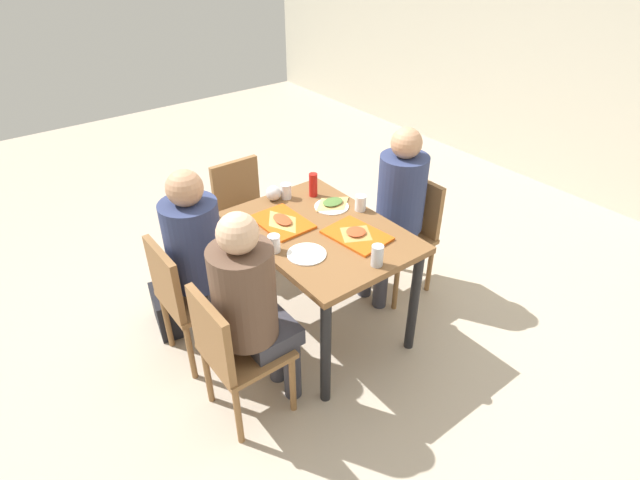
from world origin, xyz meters
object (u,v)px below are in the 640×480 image
at_px(chair_near_right, 231,349).
at_px(plastic_cup_a, 360,203).
at_px(paper_plate_near_edge, 307,254).
at_px(pizza_slice_a, 282,220).
at_px(chair_far_side, 408,228).
at_px(paper_plate_center, 332,206).
at_px(tray_red_far, 357,235).
at_px(person_in_red, 201,251).
at_px(tray_red_near, 282,222).
at_px(main_table, 320,244).
at_px(chair_near_left, 185,294).
at_px(person_far_side, 397,203).
at_px(plastic_cup_b, 274,243).
at_px(soda_can, 377,256).
at_px(pizza_slice_c, 333,203).
at_px(plastic_cup_c, 286,191).
at_px(handbag, 168,309).
at_px(pizza_slice_b, 356,233).
at_px(person_in_brown_jacket, 251,301).
at_px(chair_left_end, 244,209).
at_px(condiment_bottle, 313,185).
at_px(foil_bundle, 273,193).

relative_size(chair_near_right, plastic_cup_a, 8.44).
height_order(paper_plate_near_edge, pizza_slice_a, pizza_slice_a).
bearing_deg(chair_far_side, paper_plate_center, -106.46).
relative_size(tray_red_far, paper_plate_center, 1.64).
bearing_deg(person_in_red, tray_red_near, 80.62).
bearing_deg(main_table, tray_red_far, 31.79).
xyz_separation_m(chair_near_left, tray_red_near, (0.08, 0.65, 0.29)).
xyz_separation_m(chair_far_side, plastic_cup_a, (-0.03, -0.44, 0.34)).
height_order(main_table, person_far_side, person_far_side).
relative_size(chair_near_right, paper_plate_center, 3.84).
bearing_deg(paper_plate_center, plastic_cup_b, -70.93).
height_order(paper_plate_center, soda_can, soda_can).
height_order(pizza_slice_c, plastic_cup_c, plastic_cup_c).
relative_size(chair_far_side, handbag, 2.64).
xyz_separation_m(person_in_red, tray_red_near, (0.08, 0.51, 0.05)).
bearing_deg(soda_can, pizza_slice_b, 160.84).
xyz_separation_m(person_in_brown_jacket, soda_can, (0.19, 0.67, 0.10)).
xyz_separation_m(person_far_side, tray_red_near, (-0.19, -0.79, 0.05)).
height_order(chair_left_end, plastic_cup_b, plastic_cup_b).
distance_m(main_table, condiment_bottle, 0.46).
relative_size(main_table, chair_near_left, 1.32).
bearing_deg(pizza_slice_b, tray_red_far, 18.81).
distance_m(person_far_side, foil_bundle, 0.82).
bearing_deg(tray_red_far, plastic_cup_b, -109.84).
height_order(chair_far_side, chair_left_end, same).
bearing_deg(soda_can, person_in_red, -138.43).
height_order(tray_red_near, plastic_cup_b, plastic_cup_b).
distance_m(person_far_side, paper_plate_center, 0.46).
distance_m(person_in_brown_jacket, plastic_cup_c, 1.02).
bearing_deg(tray_red_far, paper_plate_center, 164.46).
bearing_deg(plastic_cup_a, pizza_slice_b, -45.84).
height_order(chair_far_side, tray_red_near, chair_far_side).
bearing_deg(person_in_red, plastic_cup_c, 103.29).
xyz_separation_m(person_in_brown_jacket, plastic_cup_a, (-0.31, 0.99, 0.09)).
distance_m(main_table, chair_left_end, 0.96).
distance_m(pizza_slice_b, plastic_cup_b, 0.49).
relative_size(paper_plate_near_edge, pizza_slice_a, 0.94).
bearing_deg(tray_red_near, paper_plate_near_edge, -12.54).
bearing_deg(paper_plate_near_edge, tray_red_near, 167.46).
bearing_deg(pizza_slice_b, foil_bundle, -168.15).
bearing_deg(person_in_brown_jacket, handbag, -170.23).
xyz_separation_m(pizza_slice_a, soda_can, (0.66, 0.16, 0.04)).
height_order(person_in_red, plastic_cup_c, person_in_red).
bearing_deg(main_table, pizza_slice_a, -142.41).
height_order(chair_near_left, paper_plate_center, chair_near_left).
bearing_deg(plastic_cup_a, person_in_brown_jacket, -72.79).
bearing_deg(condiment_bottle, chair_left_end, -159.07).
xyz_separation_m(tray_red_far, plastic_cup_b, (-0.17, -0.46, 0.04)).
distance_m(chair_near_right, person_far_side, 1.48).
bearing_deg(chair_left_end, person_in_brown_jacket, -27.94).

